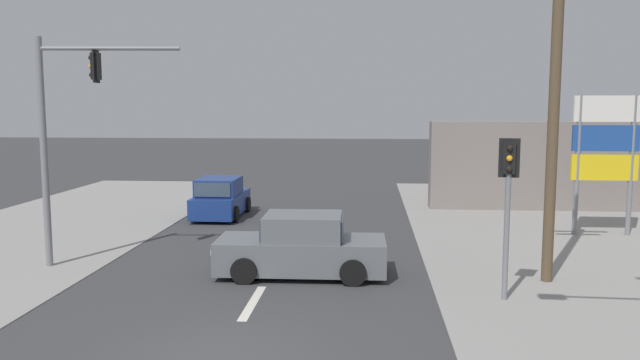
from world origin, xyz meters
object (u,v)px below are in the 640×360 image
(utility_pole_midground_right, at_px, (555,87))
(hatchback_kerbside_parked, at_px, (220,199))
(traffic_signal_mast, at_px, (63,122))
(shopping_plaza_sign, at_px, (605,145))
(pedestal_signal_right_kerb, at_px, (508,191))
(sedan_oncoming_mid, at_px, (302,248))

(utility_pole_midground_right, relative_size, hatchback_kerbside_parked, 2.43)
(traffic_signal_mast, relative_size, shopping_plaza_sign, 1.30)
(pedestal_signal_right_kerb, bearing_deg, shopping_plaza_sign, 57.51)
(utility_pole_midground_right, xyz_separation_m, sedan_oncoming_mid, (-5.98, 0.11, -3.97))
(pedestal_signal_right_kerb, distance_m, shopping_plaza_sign, 8.67)
(pedestal_signal_right_kerb, relative_size, sedan_oncoming_mid, 0.83)
(hatchback_kerbside_parked, height_order, sedan_oncoming_mid, sedan_oncoming_mid)
(traffic_signal_mast, height_order, shopping_plaza_sign, traffic_signal_mast)
(utility_pole_midground_right, height_order, pedestal_signal_right_kerb, utility_pole_midground_right)
(utility_pole_midground_right, xyz_separation_m, hatchback_kerbside_parked, (-9.98, 8.11, -3.97))
(utility_pole_midground_right, height_order, shopping_plaza_sign, utility_pole_midground_right)
(shopping_plaza_sign, bearing_deg, sedan_oncoming_mid, -148.87)
(pedestal_signal_right_kerb, bearing_deg, utility_pole_midground_right, 49.72)
(pedestal_signal_right_kerb, height_order, hatchback_kerbside_parked, pedestal_signal_right_kerb)
(traffic_signal_mast, distance_m, shopping_plaza_sign, 16.41)
(sedan_oncoming_mid, bearing_deg, traffic_signal_mast, 176.44)
(pedestal_signal_right_kerb, xyz_separation_m, shopping_plaza_sign, (4.65, 7.30, 0.57))
(traffic_signal_mast, distance_m, hatchback_kerbside_parked, 8.53)
(pedestal_signal_right_kerb, bearing_deg, traffic_signal_mast, 169.23)
(shopping_plaza_sign, bearing_deg, pedestal_signal_right_kerb, -122.49)
(hatchback_kerbside_parked, distance_m, sedan_oncoming_mid, 8.94)
(utility_pole_midground_right, bearing_deg, hatchback_kerbside_parked, 140.92)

